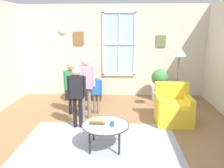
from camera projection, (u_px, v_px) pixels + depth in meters
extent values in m
cube|color=olive|center=(105.00, 139.00, 4.38)|extent=(6.22, 6.55, 0.02)
cube|color=beige|center=(113.00, 51.00, 6.98)|extent=(5.62, 0.12, 2.77)
cube|color=silver|center=(119.00, 44.00, 6.85)|extent=(0.95, 0.02, 1.88)
cube|color=white|center=(119.00, 12.00, 6.60)|extent=(1.01, 0.04, 0.06)
cube|color=white|center=(119.00, 75.00, 7.06)|extent=(1.01, 0.04, 0.06)
cube|color=white|center=(103.00, 44.00, 6.85)|extent=(0.06, 0.04, 1.88)
cube|color=white|center=(135.00, 44.00, 6.81)|extent=(0.06, 0.04, 1.88)
cube|color=white|center=(119.00, 44.00, 6.83)|extent=(0.03, 0.04, 1.88)
cube|color=white|center=(119.00, 44.00, 6.83)|extent=(0.95, 0.04, 0.03)
cube|color=olive|center=(79.00, 38.00, 6.85)|extent=(0.32, 0.03, 0.40)
cube|color=#667A4C|center=(161.00, 41.00, 6.75)|extent=(0.28, 0.03, 0.34)
cylinder|color=silver|center=(63.00, 29.00, 6.80)|extent=(0.24, 0.04, 0.24)
cube|color=#999EAD|center=(100.00, 144.00, 4.19)|extent=(2.91, 1.85, 0.01)
cube|color=#2D2319|center=(84.00, 92.00, 6.79)|extent=(1.04, 0.45, 0.44)
cube|color=black|center=(83.00, 96.00, 6.58)|extent=(0.94, 0.02, 0.02)
cylinder|color=#4C4C4C|center=(84.00, 84.00, 6.73)|extent=(0.08, 0.08, 0.05)
cube|color=black|center=(83.00, 78.00, 6.68)|extent=(0.55, 0.05, 0.35)
cube|color=black|center=(83.00, 78.00, 6.66)|extent=(0.51, 0.01, 0.31)
cube|color=yellow|center=(173.00, 114.00, 5.07)|extent=(0.76, 0.72, 0.42)
cube|color=yellow|center=(172.00, 92.00, 5.25)|extent=(0.76, 0.16, 0.45)
cube|color=yellow|center=(159.00, 101.00, 5.00)|extent=(0.12, 0.65, 0.20)
cube|color=yellow|center=(189.00, 101.00, 4.97)|extent=(0.12, 0.65, 0.20)
cube|color=yellow|center=(174.00, 104.00, 4.96)|extent=(0.61, 0.50, 0.08)
cylinder|color=#99B2B7|center=(105.00, 125.00, 3.98)|extent=(0.82, 0.82, 0.02)
torus|color=#3F3328|center=(105.00, 125.00, 3.98)|extent=(0.85, 0.85, 0.02)
cylinder|color=#33281E|center=(93.00, 130.00, 4.29)|extent=(0.04, 0.04, 0.42)
cylinder|color=#33281E|center=(120.00, 130.00, 4.26)|extent=(0.04, 0.04, 0.42)
cylinder|color=#33281E|center=(90.00, 143.00, 3.81)|extent=(0.04, 0.04, 0.42)
cylinder|color=#33281E|center=(119.00, 143.00, 3.78)|extent=(0.04, 0.04, 0.42)
cube|color=#424F34|center=(98.00, 123.00, 4.03)|extent=(0.27, 0.18, 0.02)
cube|color=#C74A40|center=(98.00, 122.00, 4.03)|extent=(0.26, 0.15, 0.02)
cube|color=tan|center=(98.00, 121.00, 4.02)|extent=(0.26, 0.15, 0.02)
cube|color=#86805B|center=(98.00, 120.00, 4.02)|extent=(0.23, 0.19, 0.02)
cylinder|color=#334C8C|center=(112.00, 124.00, 3.90)|extent=(0.07, 0.07, 0.09)
cube|color=black|center=(102.00, 121.00, 4.09)|extent=(0.10, 0.14, 0.02)
cylinder|color=black|center=(70.00, 102.00, 5.55)|extent=(0.08, 0.08, 0.64)
cylinder|color=black|center=(75.00, 102.00, 5.55)|extent=(0.08, 0.08, 0.64)
cube|color=#338C59|center=(72.00, 80.00, 5.42)|extent=(0.28, 0.14, 0.45)
sphere|color=#A87A5B|center=(71.00, 67.00, 5.34)|extent=(0.17, 0.17, 0.17)
cylinder|color=#338C59|center=(65.00, 79.00, 5.40)|extent=(0.06, 0.06, 0.41)
cylinder|color=#338C59|center=(78.00, 79.00, 5.38)|extent=(0.06, 0.06, 0.41)
cylinder|color=black|center=(75.00, 113.00, 4.82)|extent=(0.08, 0.08, 0.66)
cylinder|color=black|center=(81.00, 113.00, 4.81)|extent=(0.08, 0.08, 0.66)
cube|color=black|center=(77.00, 87.00, 4.68)|extent=(0.29, 0.15, 0.47)
sphere|color=#D8AD8C|center=(76.00, 72.00, 4.60)|extent=(0.18, 0.18, 0.18)
cylinder|color=black|center=(68.00, 86.00, 4.66)|extent=(0.06, 0.06, 0.42)
cylinder|color=black|center=(85.00, 86.00, 4.64)|extent=(0.06, 0.06, 0.42)
cylinder|color=#726656|center=(83.00, 103.00, 5.29)|extent=(0.09, 0.09, 0.74)
cylinder|color=#726656|center=(89.00, 103.00, 5.29)|extent=(0.09, 0.09, 0.74)
cube|color=#DB9EBC|center=(85.00, 77.00, 5.13)|extent=(0.32, 0.17, 0.53)
sphere|color=beige|center=(85.00, 61.00, 5.05)|extent=(0.20, 0.20, 0.20)
cylinder|color=#DB9EBC|center=(77.00, 76.00, 5.12)|extent=(0.07, 0.07, 0.47)
cylinder|color=#DB9EBC|center=(94.00, 76.00, 5.10)|extent=(0.07, 0.07, 0.47)
cylinder|color=#726656|center=(95.00, 104.00, 5.60)|extent=(0.06, 0.06, 0.51)
cylinder|color=#726656|center=(98.00, 104.00, 5.59)|extent=(0.06, 0.06, 0.51)
cube|color=blue|center=(96.00, 87.00, 5.49)|extent=(0.22, 0.11, 0.36)
sphere|color=beige|center=(96.00, 77.00, 5.43)|extent=(0.14, 0.14, 0.14)
cylinder|color=blue|center=(91.00, 86.00, 5.47)|extent=(0.05, 0.05, 0.32)
cylinder|color=blue|center=(101.00, 87.00, 5.46)|extent=(0.05, 0.05, 0.32)
cylinder|color=silver|center=(159.00, 96.00, 6.69)|extent=(0.39, 0.39, 0.26)
cylinder|color=#4C7238|center=(159.00, 88.00, 6.64)|extent=(0.02, 0.02, 0.19)
sphere|color=#408443|center=(160.00, 77.00, 6.56)|extent=(0.47, 0.47, 0.47)
cylinder|color=black|center=(175.00, 113.00, 5.68)|extent=(0.26, 0.26, 0.03)
cylinder|color=brown|center=(177.00, 85.00, 5.50)|extent=(0.03, 0.03, 1.45)
cone|color=beige|center=(180.00, 51.00, 5.30)|extent=(0.32, 0.32, 0.22)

